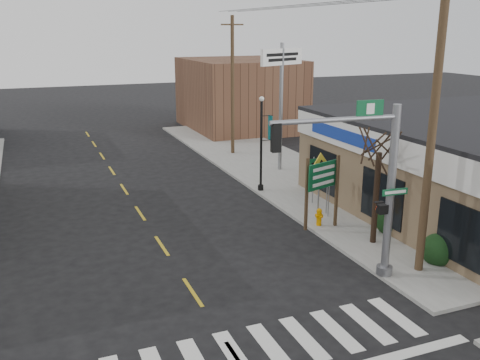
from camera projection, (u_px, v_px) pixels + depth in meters
name	position (u px, v px, depth m)	size (l,w,h in m)	color
sidewalk_right	(307.00, 185.00, 28.01)	(6.00, 38.00, 0.13)	gray
center_line	(162.00, 246.00, 20.33)	(0.12, 56.00, 0.01)	gold
crosswalk	(234.00, 354.00, 13.55)	(11.00, 2.20, 0.01)	silver
bldg_distant_right	(239.00, 94.00, 43.51)	(8.00, 10.00, 5.60)	brown
traffic_signal_pole	(374.00, 176.00, 16.52)	(4.58, 0.37, 5.80)	gray
guide_sign	(323.00, 183.00, 21.28)	(1.70, 0.14, 2.98)	#4C3823
fire_hydrant	(319.00, 216.00, 21.98)	(0.23, 0.23, 0.74)	#D68700
ped_crossing_sign	(320.00, 176.00, 21.85)	(1.17, 0.08, 3.00)	gray
lamp_post	(262.00, 137.00, 26.19)	(0.61, 0.48, 4.70)	black
dance_center_sign	(282.00, 76.00, 29.43)	(3.34, 0.21, 7.11)	gray
bare_tree	(380.00, 136.00, 19.25)	(2.62, 2.62, 5.24)	black
shrub_front	(438.00, 250.00, 18.53)	(1.17, 1.17, 0.88)	#213619
shrub_back	(391.00, 221.00, 21.30)	(1.22, 1.22, 0.91)	black
utility_pole_near	(434.00, 113.00, 16.60)	(1.80, 0.27, 10.36)	#492F26
utility_pole_far	(232.00, 84.00, 33.76)	(1.50, 0.23, 8.63)	#3D261D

